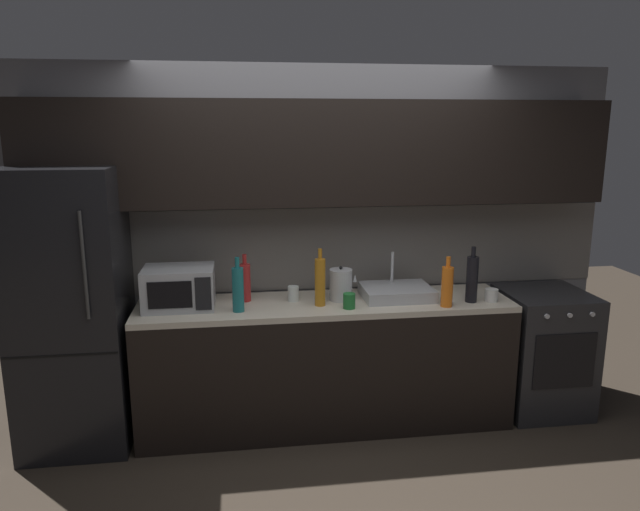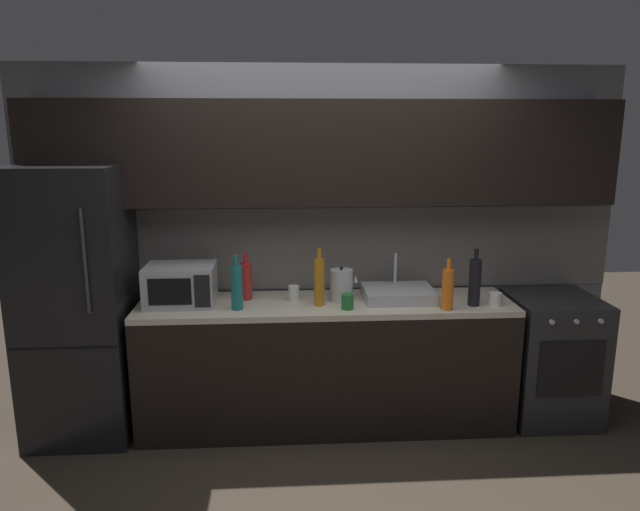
# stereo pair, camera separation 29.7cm
# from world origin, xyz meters

# --- Properties ---
(ground_plane) EXTENTS (10.00, 10.00, 0.00)m
(ground_plane) POSITION_xyz_m (0.00, 0.00, 0.00)
(ground_plane) COLOR #2D261E
(back_wall) EXTENTS (4.30, 0.44, 2.50)m
(back_wall) POSITION_xyz_m (0.00, 1.20, 1.55)
(back_wall) COLOR slate
(back_wall) RESTS_ON ground
(counter_run) EXTENTS (2.56, 0.60, 0.90)m
(counter_run) POSITION_xyz_m (0.00, 0.90, 0.45)
(counter_run) COLOR black
(counter_run) RESTS_ON ground
(refrigerator) EXTENTS (0.68, 0.69, 1.84)m
(refrigerator) POSITION_xyz_m (-1.66, 0.90, 0.92)
(refrigerator) COLOR black
(refrigerator) RESTS_ON ground
(oven_range) EXTENTS (0.60, 0.62, 0.90)m
(oven_range) POSITION_xyz_m (1.62, 0.90, 0.45)
(oven_range) COLOR #232326
(oven_range) RESTS_ON ground
(microwave) EXTENTS (0.46, 0.35, 0.27)m
(microwave) POSITION_xyz_m (-0.98, 0.92, 1.04)
(microwave) COLOR #A8AAAF
(microwave) RESTS_ON counter_run
(sink_basin) EXTENTS (0.48, 0.38, 0.30)m
(sink_basin) POSITION_xyz_m (0.51, 0.93, 0.94)
(sink_basin) COLOR #ADAFB5
(sink_basin) RESTS_ON counter_run
(kettle) EXTENTS (0.19, 0.16, 0.24)m
(kettle) POSITION_xyz_m (0.11, 0.93, 1.01)
(kettle) COLOR #B7BABF
(kettle) RESTS_ON counter_run
(wine_bottle_amber) EXTENTS (0.07, 0.07, 0.39)m
(wine_bottle_amber) POSITION_xyz_m (-0.05, 0.83, 1.07)
(wine_bottle_amber) COLOR #B27019
(wine_bottle_amber) RESTS_ON counter_run
(wine_bottle_teal) EXTENTS (0.08, 0.08, 0.36)m
(wine_bottle_teal) POSITION_xyz_m (-0.59, 0.77, 1.05)
(wine_bottle_teal) COLOR #19666B
(wine_bottle_teal) RESTS_ON counter_run
(wine_bottle_dark) EXTENTS (0.08, 0.08, 0.39)m
(wine_bottle_dark) POSITION_xyz_m (0.99, 0.76, 1.06)
(wine_bottle_dark) COLOR black
(wine_bottle_dark) RESTS_ON counter_run
(wine_bottle_orange) EXTENTS (0.08, 0.08, 0.34)m
(wine_bottle_orange) POSITION_xyz_m (0.78, 0.68, 1.04)
(wine_bottle_orange) COLOR orange
(wine_bottle_orange) RESTS_ON counter_run
(wine_bottle_red) EXTENTS (0.08, 0.08, 0.33)m
(wine_bottle_red) POSITION_xyz_m (-0.54, 1.00, 1.04)
(wine_bottle_red) COLOR #A82323
(wine_bottle_red) RESTS_ON counter_run
(mug_clear) EXTENTS (0.08, 0.08, 0.10)m
(mug_clear) POSITION_xyz_m (-0.22, 0.95, 0.95)
(mug_clear) COLOR silver
(mug_clear) RESTS_ON counter_run
(mug_green) EXTENTS (0.08, 0.08, 0.10)m
(mug_green) POSITION_xyz_m (0.13, 0.73, 0.95)
(mug_green) COLOR #1E6B2D
(mug_green) RESTS_ON counter_run
(mug_white) EXTENTS (0.09, 0.09, 0.09)m
(mug_white) POSITION_xyz_m (1.13, 0.76, 0.94)
(mug_white) COLOR silver
(mug_white) RESTS_ON counter_run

